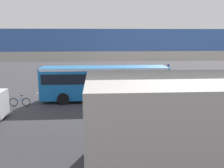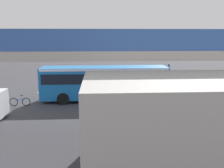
% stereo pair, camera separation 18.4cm
% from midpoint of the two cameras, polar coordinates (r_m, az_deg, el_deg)
% --- Properties ---
extents(ground, '(80.00, 80.00, 0.00)m').
position_cam_midpoint_polar(ground, '(24.37, -2.21, -3.15)').
color(ground, '#38383D').
extents(city_bus, '(11.54, 2.85, 3.15)m').
position_cam_midpoint_polar(city_bus, '(23.02, -1.99, 0.82)').
color(city_bus, '#196BB7').
rests_on(city_bus, ground).
extents(bicycle_blue, '(1.77, 0.44, 0.96)m').
position_cam_midpoint_polar(bicycle_blue, '(22.84, -20.57, -3.85)').
color(bicycle_blue, black).
rests_on(bicycle_blue, ground).
extents(traffic_sign, '(0.08, 0.60, 2.80)m').
position_cam_midpoint_polar(traffic_sign, '(29.33, 12.53, 2.77)').
color(traffic_sign, slate).
rests_on(traffic_sign, ground).
extents(lane_dash_leftmost, '(2.00, 0.20, 0.01)m').
position_cam_midpoint_polar(lane_dash_leftmost, '(27.66, 10.15, -1.60)').
color(lane_dash_leftmost, silver).
rests_on(lane_dash_leftmost, ground).
extents(lane_dash_left, '(2.00, 0.20, 0.01)m').
position_cam_midpoint_polar(lane_dash_left, '(26.98, 1.88, -1.75)').
color(lane_dash_left, silver).
rests_on(lane_dash_left, ground).
extents(lane_dash_centre, '(2.00, 0.20, 0.01)m').
position_cam_midpoint_polar(lane_dash_centre, '(26.87, -6.64, -1.87)').
color(lane_dash_centre, silver).
rests_on(lane_dash_centre, ground).
extents(lane_dash_right, '(2.00, 0.20, 0.01)m').
position_cam_midpoint_polar(lane_dash_right, '(27.36, -15.04, -1.94)').
color(lane_dash_right, silver).
rests_on(lane_dash_right, ground).
extents(pedestrian_overpass, '(28.97, 2.60, 6.28)m').
position_cam_midpoint_polar(pedestrian_overpass, '(13.85, -1.10, 5.49)').
color(pedestrian_overpass, '#B2ADA5').
rests_on(pedestrian_overpass, ground).
extents(station_building, '(9.00, 5.04, 4.20)m').
position_cam_midpoint_polar(station_building, '(11.41, 17.15, -9.21)').
color(station_building, '#B2ADA5').
rests_on(station_building, ground).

